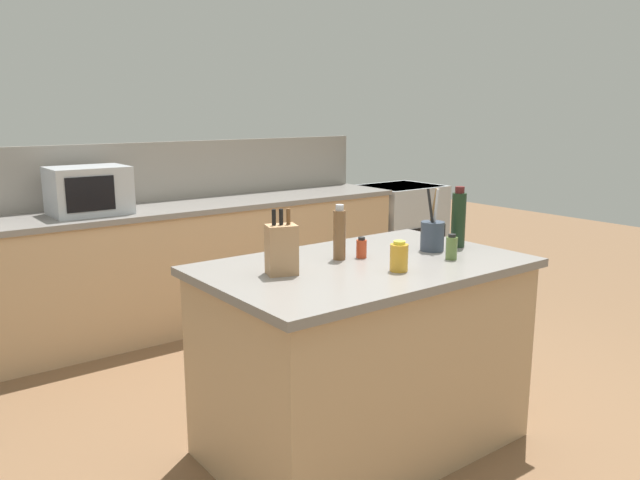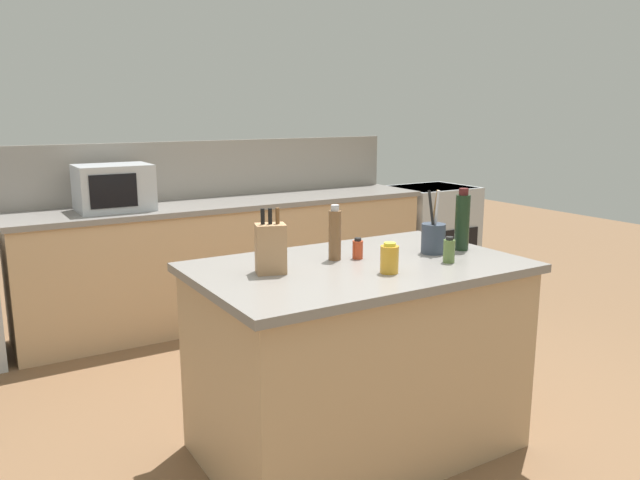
% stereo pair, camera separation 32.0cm
% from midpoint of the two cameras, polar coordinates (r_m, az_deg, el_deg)
% --- Properties ---
extents(ground_plane, '(14.00, 14.00, 0.00)m').
position_cam_midpoint_polar(ground_plane, '(3.30, 0.94, -18.17)').
color(ground_plane, brown).
extents(back_counter_run, '(3.32, 0.66, 0.94)m').
position_cam_midpoint_polar(back_counter_run, '(5.04, -11.88, -1.91)').
color(back_counter_run, tan).
rests_on(back_counter_run, ground_plane).
extents(wall_backsplash, '(3.28, 0.03, 0.46)m').
position_cam_midpoint_polar(wall_backsplash, '(5.21, -13.71, 6.26)').
color(wall_backsplash, gray).
rests_on(wall_backsplash, back_counter_run).
extents(kitchen_island, '(1.53, 0.96, 0.94)m').
position_cam_midpoint_polar(kitchen_island, '(3.09, 0.97, -10.57)').
color(kitchen_island, tan).
rests_on(kitchen_island, ground_plane).
extents(range_oven, '(0.76, 0.65, 0.92)m').
position_cam_midpoint_polar(range_oven, '(6.19, 5.79, 0.80)').
color(range_oven, '#ADB2B7').
rests_on(range_oven, ground_plane).
extents(microwave, '(0.51, 0.39, 0.33)m').
position_cam_midpoint_polar(microwave, '(4.63, -22.30, 4.20)').
color(microwave, '#ADB2B7').
rests_on(microwave, back_counter_run).
extents(knife_block, '(0.15, 0.14, 0.29)m').
position_cam_midpoint_polar(knife_block, '(2.73, -6.91, -0.85)').
color(knife_block, '#A87C54').
rests_on(knife_block, kitchen_island).
extents(utensil_crock, '(0.12, 0.12, 0.32)m').
position_cam_midpoint_polar(utensil_crock, '(3.20, 7.43, 0.44)').
color(utensil_crock, '#333D4C').
rests_on(utensil_crock, kitchen_island).
extents(spice_jar_paprika, '(0.05, 0.05, 0.10)m').
position_cam_midpoint_polar(spice_jar_paprika, '(3.02, 0.80, -0.79)').
color(spice_jar_paprika, '#B73D1E').
rests_on(spice_jar_paprika, kitchen_island).
extents(honey_jar, '(0.08, 0.08, 0.14)m').
position_cam_midpoint_polar(honey_jar, '(2.78, 3.98, -1.60)').
color(honey_jar, gold).
rests_on(honey_jar, kitchen_island).
extents(pepper_grinder, '(0.06, 0.06, 0.27)m').
position_cam_midpoint_polar(pepper_grinder, '(2.97, -1.29, 0.54)').
color(pepper_grinder, brown).
rests_on(pepper_grinder, kitchen_island).
extents(wine_bottle, '(0.07, 0.07, 0.32)m').
position_cam_midpoint_polar(wine_bottle, '(3.30, 9.86, 1.91)').
color(wine_bottle, black).
rests_on(wine_bottle, kitchen_island).
extents(spice_jar_oregano, '(0.06, 0.06, 0.12)m').
position_cam_midpoint_polar(spice_jar_oregano, '(3.03, 9.01, -0.72)').
color(spice_jar_oregano, '#567038').
rests_on(spice_jar_oregano, kitchen_island).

